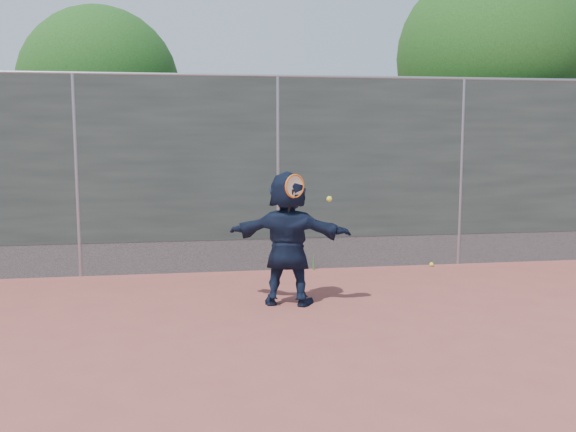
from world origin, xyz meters
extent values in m
plane|color=#9E4C42|center=(0.00, 0.00, 0.00)|extent=(80.00, 80.00, 0.00)
imported|color=#121C33|center=(-0.17, 1.45, 0.84)|extent=(1.63, 0.95, 1.68)
sphere|color=yellow|center=(2.48, 3.35, 0.03)|extent=(0.07, 0.07, 0.07)
cube|color=#38423D|center=(0.00, 3.50, 1.75)|extent=(20.00, 0.04, 2.50)
cube|color=slate|center=(0.00, 3.50, 0.25)|extent=(20.00, 0.03, 0.50)
cylinder|color=gray|center=(0.00, 3.50, 3.00)|extent=(20.00, 0.05, 0.05)
cylinder|color=gray|center=(-3.00, 3.50, 1.50)|extent=(0.06, 0.06, 3.00)
cylinder|color=gray|center=(0.00, 3.50, 1.50)|extent=(0.06, 0.06, 3.00)
cylinder|color=gray|center=(3.00, 3.50, 1.50)|extent=(0.06, 0.06, 3.00)
torus|color=orange|center=(-0.12, 1.25, 1.50)|extent=(0.27, 0.17, 0.29)
cylinder|color=beige|center=(-0.12, 1.25, 1.50)|extent=(0.22, 0.13, 0.25)
cylinder|color=black|center=(-0.17, 1.27, 1.30)|extent=(0.09, 0.13, 0.33)
sphere|color=yellow|center=(0.32, 1.28, 1.34)|extent=(0.07, 0.07, 0.07)
cylinder|color=#382314|center=(4.50, 5.70, 1.30)|extent=(0.28, 0.28, 2.60)
sphere|color=#23561C|center=(4.50, 5.70, 3.59)|extent=(3.60, 3.60, 3.60)
sphere|color=#23561C|center=(5.22, 5.90, 3.23)|extent=(2.52, 2.52, 2.52)
cylinder|color=#382314|center=(-3.00, 6.50, 1.10)|extent=(0.28, 0.28, 2.20)
sphere|color=#23561C|center=(-3.00, 6.50, 3.03)|extent=(3.00, 3.00, 3.00)
sphere|color=#23561C|center=(-2.40, 6.70, 2.73)|extent=(2.10, 2.10, 2.10)
cone|color=#387226|center=(0.25, 3.38, 0.13)|extent=(0.03, 0.03, 0.26)
cone|color=#387226|center=(0.55, 3.40, 0.15)|extent=(0.03, 0.03, 0.30)
cone|color=#387226|center=(-0.10, 3.36, 0.11)|extent=(0.03, 0.03, 0.22)
camera|label=1|loc=(-1.40, -6.32, 2.13)|focal=40.00mm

